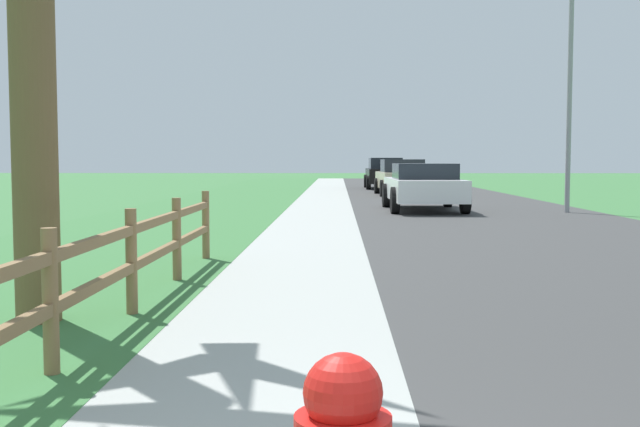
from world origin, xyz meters
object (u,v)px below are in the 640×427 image
(parked_car_beige, at_px, (402,177))
(parked_car_black, at_px, (385,173))
(street_lamp, at_px, (574,77))
(parked_suv_white, at_px, (423,186))

(parked_car_beige, distance_m, parked_car_black, 7.22)
(street_lamp, bearing_deg, parked_suv_white, 168.15)
(parked_car_black, distance_m, street_lamp, 18.69)
(parked_car_beige, height_order, parked_car_black, parked_car_black)
(parked_car_black, height_order, street_lamp, street_lamp)
(parked_suv_white, relative_size, street_lamp, 0.76)
(parked_suv_white, xyz_separation_m, street_lamp, (4.07, -0.85, 3.08))
(parked_suv_white, xyz_separation_m, parked_car_black, (-0.08, 17.12, 0.10))
(parked_car_beige, relative_size, street_lamp, 0.72)
(parked_suv_white, distance_m, street_lamp, 5.18)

